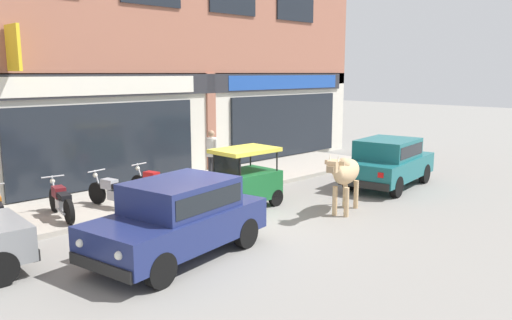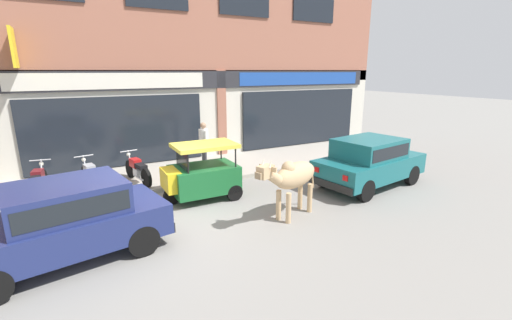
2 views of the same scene
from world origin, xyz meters
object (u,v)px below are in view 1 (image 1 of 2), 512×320
Objects in this scene: motorcycle_2 at (113,192)px; car_0 at (179,215)px; motorcycle_1 at (61,201)px; motorcycle_3 at (155,184)px; auto_rickshaw at (242,182)px; cow at (345,173)px; pedestrian at (212,151)px; car_3 at (388,160)px.

car_0 is at bearing -99.95° from motorcycle_2.
motorcycle_1 is 1.01× the size of motorcycle_3.
motorcycle_3 is at bearing 124.04° from auto_rickshaw.
auto_rickshaw is 1.11× the size of motorcycle_2.
motorcycle_3 is (-2.78, 4.09, -0.50)m from cow.
motorcycle_1 is at bearing 177.43° from motorcycle_2.
cow is at bearing -37.55° from motorcycle_1.
motorcycle_1 is at bearing -175.34° from pedestrian.
car_0 is at bearing -135.55° from pedestrian.
motorcycle_2 is (1.29, -0.06, 0.00)m from motorcycle_1.
pedestrian reaches higher than motorcycle_1.
car_0 is at bearing -79.91° from motorcycle_1.
car_0 is (-4.67, 0.41, -0.19)m from cow.
cow is 1.14× the size of motorcycle_1.
motorcycle_2 is 1.00× the size of motorcycle_3.
cow reaches higher than motorcycle_1.
auto_rickshaw is 1.11× the size of motorcycle_1.
auto_rickshaw is at bearing -26.76° from motorcycle_1.
cow is at bearing -166.88° from car_3.
car_3 is 8.02m from motorcycle_2.
motorcycle_2 is (-4.03, 4.03, -0.50)m from cow.
car_0 is 3.69m from motorcycle_2.
car_3 reaches higher than motorcycle_1.
car_3 is at bearing -44.33° from pedestrian.
auto_rickshaw is 4.32m from motorcycle_1.
cow reaches higher than car_3.
motorcycle_2 is (-2.57, 1.89, -0.15)m from auto_rickshaw.
motorcycle_1 is 1.13× the size of pedestrian.
motorcycle_1 is at bearing 179.97° from motorcycle_3.
auto_rickshaw reaches higher than motorcycle_2.
auto_rickshaw is (3.20, 1.74, -0.15)m from car_0.
motorcycle_1 is (-5.32, 4.09, -0.50)m from cow.
car_3 is 2.10× the size of motorcycle_2.
motorcycle_3 is (-1.31, 1.94, -0.15)m from auto_rickshaw.
car_0 is at bearing -117.17° from motorcycle_3.
pedestrian reaches higher than cow.
cow is 2.62m from auto_rickshaw.
motorcycle_1 is at bearing 142.45° from cow.
car_3 is at bearing -16.18° from auto_rickshaw.
cow is 5.72m from motorcycle_2.
cow reaches higher than motorcycle_2.
car_0 is 1.90× the size of auto_rickshaw.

